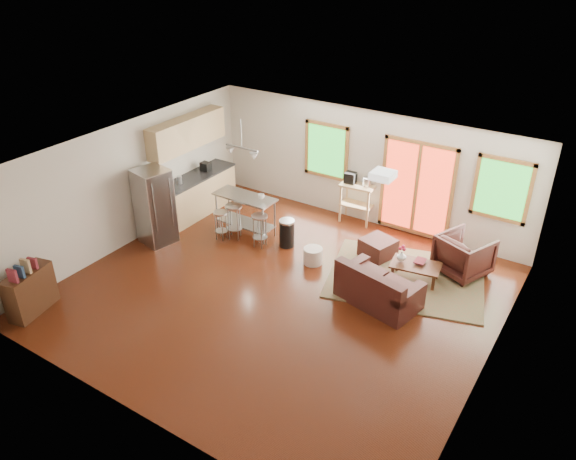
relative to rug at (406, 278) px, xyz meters
The scene contains 29 objects.
floor 2.50m from the rug, 135.76° to the right, with size 7.50×7.00×0.02m, color black.
ceiling 3.60m from the rug, 135.76° to the right, with size 7.50×7.00×0.02m, color silver.
back_wall 2.82m from the rug, 135.37° to the left, with size 7.50×0.02×2.60m, color beige.
left_wall 5.96m from the rug, 162.56° to the right, with size 0.02×7.00×2.60m, color beige.
right_wall 2.93m from the rug, 41.50° to the right, with size 0.02×7.00×2.60m, color beige.
front_wall 5.70m from the rug, 108.82° to the right, with size 7.50×0.02×2.60m, color beige.
window_left 3.60m from the rug, 148.39° to the left, with size 1.10×0.05×1.30m.
french_doors 2.12m from the rug, 108.96° to the left, with size 1.60×0.05×2.10m.
window_right 2.53m from the rug, 57.12° to the left, with size 1.10×0.05×1.30m.
rug is the anchor object (origin of this frame).
loveseat 1.10m from the rug, 97.74° to the right, with size 1.59×1.11×0.77m.
coffee_table 0.34m from the rug, ahead, with size 1.00×0.69×0.37m.
armchair 1.21m from the rug, 42.80° to the left, with size 0.88×0.82×0.90m, color black.
ottoman 0.94m from the rug, 151.69° to the left, with size 0.60×0.60×0.40m, color black.
pouf 1.88m from the rug, 164.67° to the right, with size 0.39×0.39×0.34m, color beige.
vase 0.52m from the rug, 153.63° to the right, with size 0.19×0.19×0.32m.
book 0.54m from the rug, 43.05° to the left, with size 0.20×0.03×0.27m, color maroon.
cabinets 5.36m from the rug, behind, with size 0.64×2.24×2.30m.
refrigerator 5.35m from the rug, 163.32° to the right, with size 0.78×0.77×1.64m.
island 3.76m from the rug, behind, with size 1.40×0.58×0.88m.
cup 3.41m from the rug, behind, with size 0.13×0.10×0.13m, color silver.
bar_stool_a 4.07m from the rug, 169.85° to the right, with size 0.34×0.34×0.65m.
bar_stool_b 3.84m from the rug, behind, with size 0.49×0.49×0.78m.
bar_stool_c 3.18m from the rug, behind, with size 0.37×0.37×0.73m.
trash_can 2.65m from the rug, behind, with size 0.41×0.41×0.61m.
kitchen_cart 2.62m from the rug, 140.04° to the left, with size 0.80×0.55×1.17m.
bookshelf 6.86m from the rug, 138.57° to the right, with size 0.55×0.97×1.07m.
ceiling_flush 2.77m from the rug, 99.44° to the right, with size 0.35×0.35×0.12m, color white.
pendant_light 4.15m from the rug, behind, with size 0.80×0.18×0.79m.
Camera 1 is at (4.78, -7.11, 6.04)m, focal length 35.00 mm.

